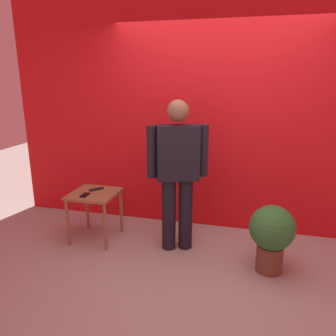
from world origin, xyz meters
The scene contains 7 objects.
ground_plane centered at (0.00, 0.00, 0.00)m, with size 12.00×12.00×0.00m, color #9E9991.
back_wall_red centered at (0.00, 1.30, 1.58)m, with size 5.32×0.12×3.17m, color red.
standing_person centered at (-0.32, 0.57, 0.93)m, with size 0.65×0.36×1.65m.
side_table centered at (-1.31, 0.55, 0.49)m, with size 0.52×0.52×0.58m.
cell_phone centered at (-1.36, 0.43, 0.59)m, with size 0.07×0.14×0.01m, color black.
tv_remote centered at (-1.32, 0.63, 0.59)m, with size 0.04×0.17×0.02m, color black.
potted_plant centered at (0.67, 0.34, 0.41)m, with size 0.44×0.44×0.69m.
Camera 1 is at (0.40, -2.70, 1.87)m, focal length 34.92 mm.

